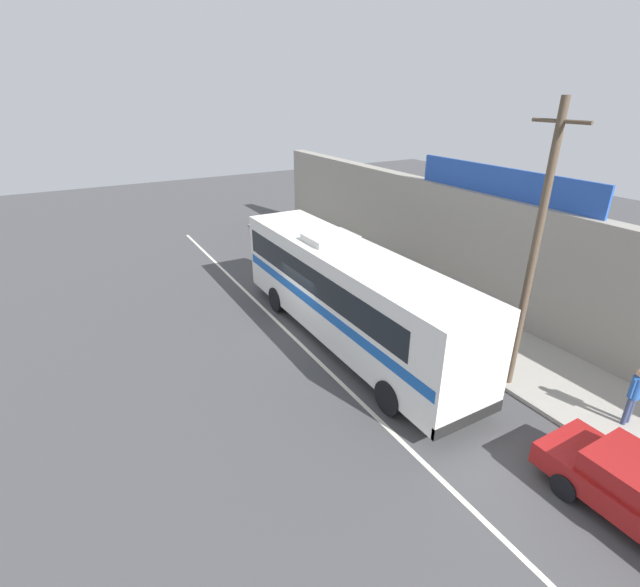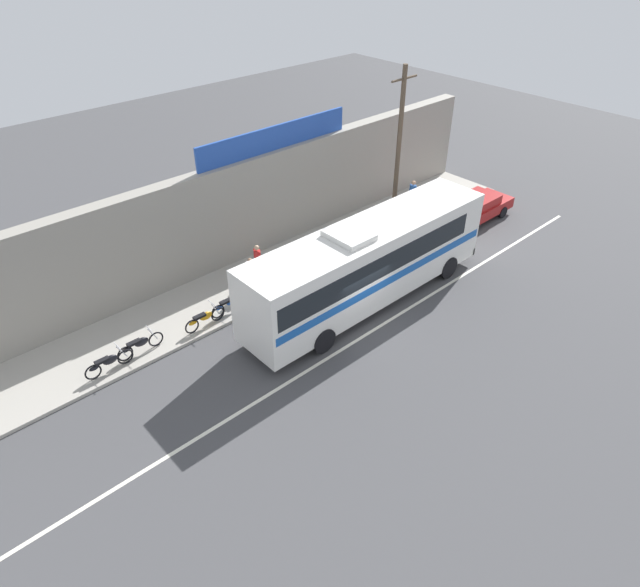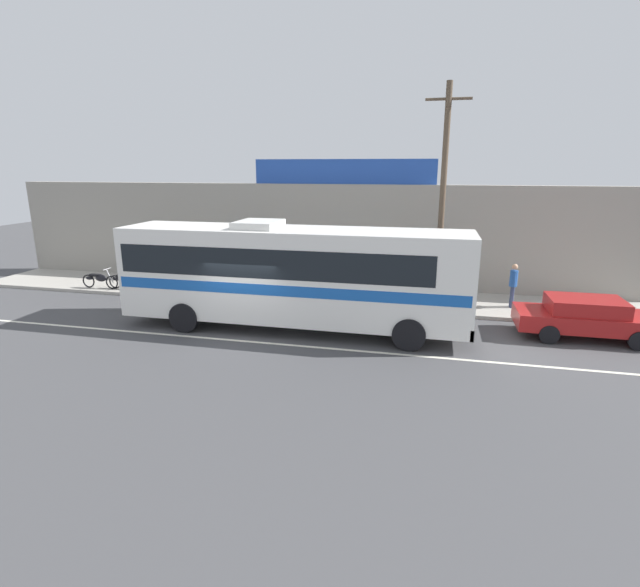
{
  "view_description": "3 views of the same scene",
  "coord_description": "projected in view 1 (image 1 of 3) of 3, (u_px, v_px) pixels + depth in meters",
  "views": [
    {
      "loc": [
        13.76,
        -7.36,
        8.57
      ],
      "look_at": [
        -0.2,
        0.61,
        1.34
      ],
      "focal_mm": 25.51,
      "sensor_mm": 36.0,
      "label": 1
    },
    {
      "loc": [
        -13.22,
        -12.37,
        14.14
      ],
      "look_at": [
        -0.78,
        1.33,
        1.15
      ],
      "focal_mm": 31.51,
      "sensor_mm": 36.0,
      "label": 2
    },
    {
      "loc": [
        6.03,
        -14.75,
        5.56
      ],
      "look_at": [
        2.37,
        0.91,
        1.32
      ],
      "focal_mm": 27.01,
      "sensor_mm": 36.0,
      "label": 3
    }
  ],
  "objects": [
    {
      "name": "ground_plane",
      "position": [
        309.0,
        330.0,
        17.74
      ],
      "size": [
        70.0,
        70.0,
        0.0
      ],
      "primitive_type": "plane",
      "color": "#444447"
    },
    {
      "name": "intercity_bus",
      "position": [
        346.0,
        289.0,
        16.19
      ],
      "size": [
        12.0,
        2.62,
        3.78
      ],
      "color": "white",
      "rests_on": "ground_plane"
    },
    {
      "name": "motorcycle_blue",
      "position": [
        296.0,
        241.0,
        26.18
      ],
      "size": [
        1.85,
        0.56,
        0.94
      ],
      "color": "black",
      "rests_on": "sidewalk_slab"
    },
    {
      "name": "road_center_stripe",
      "position": [
        291.0,
        335.0,
        17.38
      ],
      "size": [
        30.0,
        0.14,
        0.01
      ],
      "primitive_type": "cube",
      "color": "silver",
      "rests_on": "ground_plane"
    },
    {
      "name": "pedestrian_near_shop",
      "position": [
        379.0,
        269.0,
        20.84
      ],
      "size": [
        0.3,
        0.48,
        1.59
      ],
      "color": "black",
      "rests_on": "sidewalk_slab"
    },
    {
      "name": "motorcycle_red",
      "position": [
        329.0,
        263.0,
        23.0
      ],
      "size": [
        1.82,
        0.56,
        0.94
      ],
      "color": "black",
      "rests_on": "sidewalk_slab"
    },
    {
      "name": "storefront_billboard",
      "position": [
        501.0,
        182.0,
        17.33
      ],
      "size": [
        8.33,
        0.12,
        1.1
      ],
      "primitive_type": "cube",
      "color": "#234CAD",
      "rests_on": "storefront_facade"
    },
    {
      "name": "motorcycle_orange",
      "position": [
        346.0,
        270.0,
        21.99
      ],
      "size": [
        1.92,
        0.56,
        0.94
      ],
      "color": "black",
      "rests_on": "sidewalk_slab"
    },
    {
      "name": "pedestrian_far_right",
      "position": [
        635.0,
        392.0,
        12.16
      ],
      "size": [
        0.3,
        0.48,
        1.75
      ],
      "color": "navy",
      "rests_on": "sidewalk_slab"
    },
    {
      "name": "sidewalk_slab",
      "position": [
        412.0,
        300.0,
        20.06
      ],
      "size": [
        30.0,
        3.6,
        0.14
      ],
      "primitive_type": "cube",
      "color": "#A8A399",
      "rests_on": "ground_plane"
    },
    {
      "name": "utility_pole",
      "position": [
        534.0,
        253.0,
        12.61
      ],
      "size": [
        1.6,
        0.22,
        8.31
      ],
      "color": "brown",
      "rests_on": "sidewalk_slab"
    },
    {
      "name": "motorcycle_purple",
      "position": [
        309.0,
        247.0,
        25.22
      ],
      "size": [
        1.88,
        0.56,
        0.94
      ],
      "color": "black",
      "rests_on": "sidewalk_slab"
    },
    {
      "name": "pedestrian_far_left",
      "position": [
        398.0,
        270.0,
        20.43
      ],
      "size": [
        0.3,
        0.48,
        1.71
      ],
      "color": "black",
      "rests_on": "sidewalk_slab"
    },
    {
      "name": "storefront_facade",
      "position": [
        454.0,
        242.0,
        20.08
      ],
      "size": [
        30.0,
        0.7,
        4.8
      ],
      "primitive_type": "cube",
      "color": "gray",
      "rests_on": "ground_plane"
    }
  ]
}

